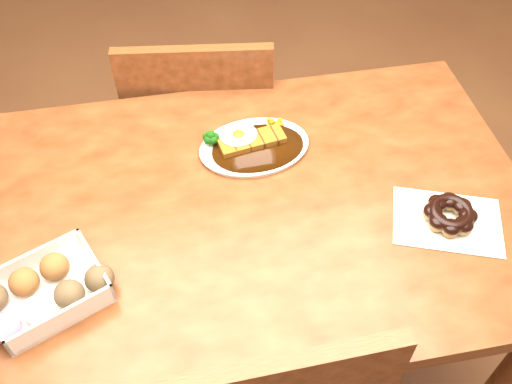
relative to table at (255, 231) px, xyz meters
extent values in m
plane|color=brown|center=(0.00, 0.00, -0.65)|extent=(6.00, 6.00, 0.00)
cube|color=#43210D|center=(0.00, 0.00, 0.08)|extent=(1.20, 0.80, 0.04)
cylinder|color=#43210D|center=(0.54, -0.34, -0.30)|extent=(0.06, 0.06, 0.71)
cylinder|color=#43210D|center=(-0.54, 0.34, -0.30)|extent=(0.06, 0.06, 0.71)
cylinder|color=#43210D|center=(0.54, 0.34, -0.30)|extent=(0.06, 0.06, 0.71)
cube|color=#43210D|center=(-0.05, 0.60, -0.22)|extent=(0.47, 0.47, 0.04)
cylinder|color=#43210D|center=(0.14, 0.75, -0.45)|extent=(0.04, 0.04, 0.41)
cylinder|color=#43210D|center=(-0.20, 0.79, -0.45)|extent=(0.04, 0.04, 0.41)
cylinder|color=#43210D|center=(0.09, 0.41, -0.45)|extent=(0.04, 0.04, 0.41)
cylinder|color=#43210D|center=(-0.24, 0.45, -0.45)|extent=(0.04, 0.04, 0.41)
cube|color=#43210D|center=(-0.08, 0.41, 0.02)|extent=(0.40, 0.08, 0.40)
ellipsoid|color=white|center=(0.03, 0.16, 0.10)|extent=(0.27, 0.20, 0.01)
ellipsoid|color=black|center=(0.04, 0.15, 0.11)|extent=(0.23, 0.17, 0.01)
cube|color=#6B380C|center=(0.02, 0.17, 0.12)|extent=(0.16, 0.08, 0.02)
ellipsoid|color=white|center=(0.00, 0.18, 0.13)|extent=(0.09, 0.08, 0.01)
ellipsoid|color=#FFB214|center=(0.00, 0.18, 0.13)|extent=(0.03, 0.03, 0.02)
cube|color=white|center=(-0.42, -0.15, 0.13)|extent=(0.25, 0.22, 0.05)
ellipsoid|color=pink|center=(-0.49, -0.22, 0.13)|extent=(0.06, 0.06, 0.05)
ellipsoid|color=beige|center=(-0.43, -0.20, 0.13)|extent=(0.06, 0.06, 0.05)
ellipsoid|color=black|center=(-0.38, -0.17, 0.13)|extent=(0.06, 0.06, 0.05)
ellipsoid|color=black|center=(-0.32, -0.15, 0.13)|extent=(0.06, 0.06, 0.05)
ellipsoid|color=brown|center=(-0.46, -0.13, 0.13)|extent=(0.06, 0.06, 0.05)
ellipsoid|color=brown|center=(-0.41, -0.11, 0.13)|extent=(0.06, 0.06, 0.05)
cube|color=silver|center=(0.39, -0.12, 0.10)|extent=(0.26, 0.22, 0.00)
torus|color=olive|center=(0.39, -0.12, 0.12)|extent=(0.14, 0.14, 0.04)
torus|color=black|center=(0.39, -0.12, 0.13)|extent=(0.12, 0.12, 0.02)
camera|label=1|loc=(-0.14, -0.76, 1.04)|focal=40.00mm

